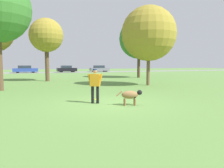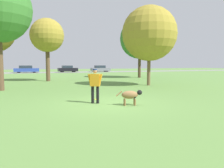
{
  "view_description": "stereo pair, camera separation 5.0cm",
  "coord_description": "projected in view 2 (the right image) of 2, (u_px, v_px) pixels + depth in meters",
  "views": [
    {
      "loc": [
        -3.09,
        -9.2,
        1.8
      ],
      "look_at": [
        0.1,
        -0.24,
        0.9
      ],
      "focal_mm": 35.0,
      "sensor_mm": 36.0,
      "label": 1
    },
    {
      "loc": [
        -3.04,
        -9.22,
        1.8
      ],
      "look_at": [
        0.1,
        -0.24,
        0.9
      ],
      "focal_mm": 35.0,
      "sensor_mm": 36.0,
      "label": 2
    }
  ],
  "objects": [
    {
      "name": "parked_car_grey",
      "position": [
        100.0,
        69.0,
        46.71
      ],
      "size": [
        4.03,
        1.81,
        1.35
      ],
      "rotation": [
        0.0,
        0.0,
        0.01
      ],
      "color": "slate",
      "rests_on": "ground_plane"
    },
    {
      "name": "parked_car_black",
      "position": [
        68.0,
        69.0,
        44.49
      ],
      "size": [
        3.98,
        1.84,
        1.36
      ],
      "rotation": [
        0.0,
        0.0,
        0.03
      ],
      "color": "black",
      "rests_on": "ground_plane"
    },
    {
      "name": "far_road_strip",
      "position": [
        52.0,
        72.0,
        43.36
      ],
      "size": [
        120.0,
        6.0,
        0.01
      ],
      "color": "gray",
      "rests_on": "ground_plane"
    },
    {
      "name": "dog",
      "position": [
        131.0,
        95.0,
        9.38
      ],
      "size": [
        1.14,
        0.5,
        0.66
      ],
      "rotation": [
        0.0,
        0.0,
        6.05
      ],
      "color": "olive",
      "rests_on": "ground_plane"
    },
    {
      "name": "frisbee",
      "position": [
        96.0,
        99.0,
        10.91
      ],
      "size": [
        0.21,
        0.21,
        0.02
      ],
      "color": "yellow",
      "rests_on": "ground_plane"
    },
    {
      "name": "tree_mid_center",
      "position": [
        47.0,
        36.0,
        21.79
      ],
      "size": [
        3.36,
        3.36,
        6.28
      ],
      "color": "brown",
      "rests_on": "ground_plane"
    },
    {
      "name": "tree_far_right",
      "position": [
        140.0,
        39.0,
        27.13
      ],
      "size": [
        4.94,
        4.94,
        7.31
      ],
      "color": "#4C3826",
      "rests_on": "ground_plane"
    },
    {
      "name": "parked_car_blue",
      "position": [
        26.0,
        69.0,
        41.5
      ],
      "size": [
        4.54,
        1.93,
        1.39
      ],
      "rotation": [
        0.0,
        0.0,
        0.04
      ],
      "color": "#284293",
      "rests_on": "ground_plane"
    },
    {
      "name": "ground_plane",
      "position": [
        108.0,
        103.0,
        9.83
      ],
      "size": [
        120.0,
        120.0,
        0.0
      ],
      "primitive_type": "plane",
      "color": "#608C42"
    },
    {
      "name": "tree_near_right",
      "position": [
        149.0,
        34.0,
        17.57
      ],
      "size": [
        4.43,
        4.43,
        6.41
      ],
      "color": "brown",
      "rests_on": "ground_plane"
    },
    {
      "name": "person",
      "position": [
        95.0,
        83.0,
        9.79
      ],
      "size": [
        0.64,
        0.4,
        1.56
      ],
      "rotation": [
        0.0,
        0.0,
        -0.48
      ],
      "color": "black",
      "rests_on": "ground_plane"
    }
  ]
}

